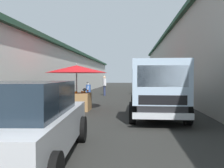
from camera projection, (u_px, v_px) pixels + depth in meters
The scene contains 11 objects.
ground at pixel (117, 101), 15.01m from camera, with size 90.00×90.00×0.00m, color #282826.
building_left_whitewash at pixel (20, 72), 17.82m from camera, with size 49.80×7.50×3.78m.
fruit_stall_far_right at pixel (157, 71), 15.76m from camera, with size 2.21×2.21×2.46m.
fruit_stall_near_left at pixel (77, 75), 10.98m from camera, with size 2.83×2.83×2.13m.
fruit_stall_near_right at pixel (146, 76), 20.50m from camera, with size 2.12×2.12×2.14m.
hatchback_car at pixel (23, 121), 4.32m from camera, with size 4.03×2.16×1.45m.
delivery_truck at pixel (158, 91), 8.40m from camera, with size 4.95×2.03×2.08m.
vendor_by_crates at pixel (158, 88), 12.08m from camera, with size 0.58×0.40×1.63m.
vendor_in_shade at pixel (104, 84), 19.49m from camera, with size 0.62×0.32×1.60m.
parked_scooter at pixel (86, 92), 17.12m from camera, with size 1.69×0.41×1.14m.
plastic_stool at pixel (84, 98), 13.67m from camera, with size 0.30×0.30×0.43m.
Camera 1 is at (-1.44, -0.95, 1.54)m, focal length 38.53 mm.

